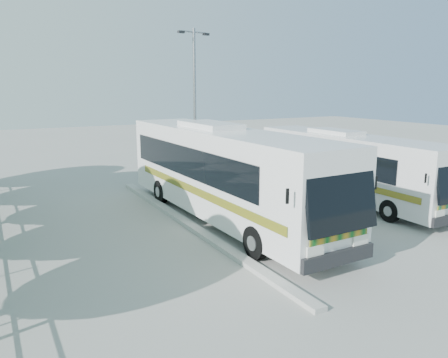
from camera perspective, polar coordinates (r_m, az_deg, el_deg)
ground at (r=17.12m, az=5.12°, el=-6.70°), size 100.00×100.00×0.00m
kerb_divider at (r=17.70m, az=-4.76°, el=-5.81°), size 0.40×16.00×0.15m
coach_main at (r=17.97m, az=-0.09°, el=1.05°), size 3.10×13.63×3.76m
coach_adjacent at (r=22.13m, az=15.85°, el=1.82°), size 2.48×11.50×3.19m
lamppost at (r=26.29m, az=-3.85°, el=10.55°), size 2.14×0.58×8.76m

